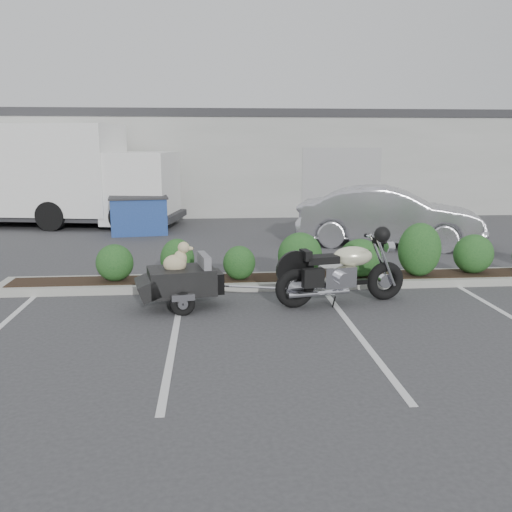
{
  "coord_description": "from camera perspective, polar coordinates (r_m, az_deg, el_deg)",
  "views": [
    {
      "loc": [
        -0.94,
        -8.18,
        2.78
      ],
      "look_at": [
        -0.13,
        1.45,
        0.75
      ],
      "focal_mm": 38.0,
      "sensor_mm": 36.0,
      "label": 1
    }
  ],
  "objects": [
    {
      "name": "pet_trailer",
      "position": [
        9.32,
        -7.95,
        -2.5
      ],
      "size": [
        1.97,
        1.12,
        1.16
      ],
      "rotation": [
        0.0,
        0.0,
        0.2
      ],
      "color": "black",
      "rests_on": "ground"
    },
    {
      "name": "planter_kerb",
      "position": [
        10.9,
        5.58,
        -2.57
      ],
      "size": [
        12.0,
        1.0,
        0.15
      ],
      "primitive_type": "cube",
      "color": "#9E9E93",
      "rests_on": "ground"
    },
    {
      "name": "delivery_truck",
      "position": [
        19.42,
        -19.05,
        7.78
      ],
      "size": [
        7.67,
        3.71,
        3.37
      ],
      "rotation": [
        0.0,
        0.0,
        -0.19
      ],
      "color": "white",
      "rests_on": "ground"
    },
    {
      "name": "building",
      "position": [
        25.21,
        -2.73,
        10.06
      ],
      "size": [
        26.0,
        10.0,
        4.0
      ],
      "primitive_type": "cube",
      "color": "#9EA099",
      "rests_on": "ground"
    },
    {
      "name": "sedan",
      "position": [
        15.21,
        13.82,
        4.04
      ],
      "size": [
        5.17,
        3.18,
        1.61
      ],
      "primitive_type": "imported",
      "rotation": [
        0.0,
        0.0,
        1.24
      ],
      "color": "#B5B4BC",
      "rests_on": "ground"
    },
    {
      "name": "dumpster",
      "position": [
        17.16,
        -12.22,
        4.24
      ],
      "size": [
        1.91,
        1.44,
        1.16
      ],
      "rotation": [
        0.0,
        0.0,
        0.14
      ],
      "color": "navy",
      "rests_on": "ground"
    },
    {
      "name": "ground",
      "position": [
        8.69,
        1.65,
        -6.8
      ],
      "size": [
        90.0,
        90.0,
        0.0
      ],
      "primitive_type": "plane",
      "color": "#38383A",
      "rests_on": "ground"
    },
    {
      "name": "motorcycle",
      "position": [
        9.54,
        9.02,
        -1.76
      ],
      "size": [
        2.42,
        1.01,
        1.4
      ],
      "rotation": [
        0.0,
        0.0,
        0.2
      ],
      "color": "black",
      "rests_on": "ground"
    }
  ]
}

